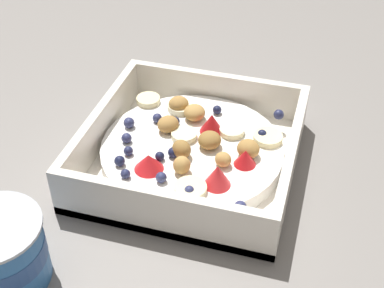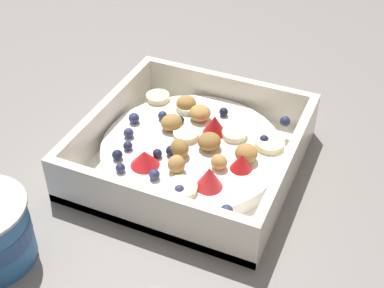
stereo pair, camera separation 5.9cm
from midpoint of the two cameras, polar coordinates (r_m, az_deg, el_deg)
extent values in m
plane|color=gray|center=(0.60, -1.47, -3.51)|extent=(2.40, 2.40, 0.00)
cube|color=white|center=(0.61, -2.79, -1.95)|extent=(0.23, 0.23, 0.01)
cube|color=white|center=(0.57, 7.52, -2.15)|extent=(0.23, 0.01, 0.06)
cube|color=white|center=(0.63, -12.28, 1.51)|extent=(0.23, 0.01, 0.06)
cube|color=white|center=(0.52, -6.71, -7.51)|extent=(0.01, 0.21, 0.06)
cube|color=white|center=(0.68, 0.08, 5.33)|extent=(0.01, 0.21, 0.06)
cylinder|color=white|center=(0.60, -2.83, -0.95)|extent=(0.20, 0.20, 0.02)
cylinder|color=#F4EAB7|center=(0.61, 1.50, 1.33)|extent=(0.03, 0.03, 0.01)
cylinder|color=#F4EAB7|center=(0.60, -3.65, 0.84)|extent=(0.04, 0.04, 0.01)
cylinder|color=beige|center=(0.67, -7.24, 4.58)|extent=(0.04, 0.04, 0.01)
cylinder|color=beige|center=(0.60, 5.32, 0.57)|extent=(0.05, 0.05, 0.01)
cylinder|color=#F7EFC6|center=(0.65, -3.85, 3.89)|extent=(0.04, 0.04, 0.01)
cylinder|color=beige|center=(0.54, -3.82, -4.82)|extent=(0.04, 0.04, 0.01)
cone|color=red|center=(0.56, -7.66, -2.04)|extent=(0.04, 0.04, 0.02)
cone|color=red|center=(0.61, -0.68, 2.13)|extent=(0.03, 0.03, 0.02)
cone|color=red|center=(0.57, 2.77, -1.43)|extent=(0.03, 0.03, 0.02)
cone|color=red|center=(0.54, -0.42, -3.51)|extent=(0.04, 0.04, 0.02)
sphere|color=#23284C|center=(0.63, 6.60, 3.04)|extent=(0.01, 0.01, 0.01)
sphere|color=#191E3D|center=(0.60, 4.70, 0.95)|extent=(0.01, 0.01, 0.01)
sphere|color=#191E3D|center=(0.57, -6.41, -1.42)|extent=(0.01, 0.01, 0.01)
sphere|color=#191E3D|center=(0.64, 0.04, 3.56)|extent=(0.01, 0.01, 0.01)
sphere|color=navy|center=(0.61, -9.61, 0.79)|extent=(0.01, 0.01, 0.01)
sphere|color=#191E3D|center=(0.57, -10.66, -1.91)|extent=(0.01, 0.01, 0.01)
sphere|color=#191E3D|center=(0.62, -4.50, 2.32)|extent=(0.01, 0.01, 0.01)
sphere|color=navy|center=(0.55, -6.40, -3.69)|extent=(0.01, 0.01, 0.01)
sphere|color=navy|center=(0.62, -9.43, 2.14)|extent=(0.01, 0.01, 0.01)
sphere|color=#23284C|center=(0.59, -9.68, -0.85)|extent=(0.01, 0.01, 0.01)
sphere|color=#23284C|center=(0.56, -10.14, -3.28)|extent=(0.01, 0.01, 0.01)
sphere|color=#191E3D|center=(0.58, -4.96, -1.02)|extent=(0.01, 0.01, 0.01)
sphere|color=navy|center=(0.63, -6.42, 2.67)|extent=(0.01, 0.01, 0.01)
sphere|color=navy|center=(0.53, -2.99, -5.22)|extent=(0.01, 0.01, 0.01)
sphere|color=navy|center=(0.51, 1.86, -6.88)|extent=(0.01, 0.01, 0.01)
ellipsoid|color=olive|center=(0.57, -4.07, -0.66)|extent=(0.03, 0.03, 0.02)
ellipsoid|color=tan|center=(0.63, -2.43, 3.27)|extent=(0.03, 0.03, 0.02)
ellipsoid|color=#AD7F42|center=(0.57, 3.09, -0.62)|extent=(0.03, 0.03, 0.02)
ellipsoid|color=#AD7F42|center=(0.61, -5.33, 2.02)|extent=(0.03, 0.03, 0.02)
ellipsoid|color=olive|center=(0.59, -0.58, 0.23)|extent=(0.04, 0.04, 0.02)
ellipsoid|color=tan|center=(0.56, 0.34, -1.78)|extent=(0.02, 0.02, 0.02)
ellipsoid|color=tan|center=(0.55, -4.16, -2.38)|extent=(0.02, 0.02, 0.02)
ellipsoid|color=#AD7F42|center=(0.65, -4.07, 4.20)|extent=(0.03, 0.03, 0.02)
cylinder|color=#3370B7|center=(0.52, -22.97, -10.85)|extent=(0.08, 0.08, 0.06)
camera|label=1|loc=(0.03, -92.86, -2.29)|focal=50.07mm
camera|label=2|loc=(0.03, 87.14, 2.29)|focal=50.07mm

